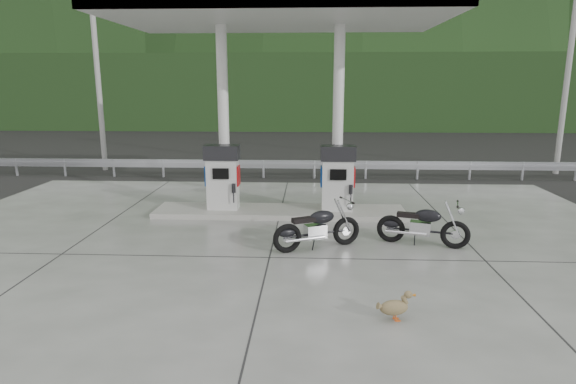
{
  "coord_description": "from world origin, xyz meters",
  "views": [
    {
      "loc": [
        0.84,
        -10.59,
        3.59
      ],
      "look_at": [
        0.3,
        1.0,
        1.0
      ],
      "focal_mm": 30.0,
      "sensor_mm": 36.0,
      "label": 1
    }
  ],
  "objects_px": {
    "motorcycle_left": "(317,228)",
    "motorcycle_right": "(423,226)",
    "duck": "(394,308)",
    "gas_pump_right": "(338,178)",
    "gas_pump_left": "(223,177)"
  },
  "relations": [
    {
      "from": "gas_pump_right",
      "to": "duck",
      "type": "height_order",
      "value": "gas_pump_right"
    },
    {
      "from": "gas_pump_left",
      "to": "duck",
      "type": "height_order",
      "value": "gas_pump_left"
    },
    {
      "from": "motorcycle_left",
      "to": "duck",
      "type": "relative_size",
      "value": 3.52
    },
    {
      "from": "motorcycle_left",
      "to": "motorcycle_right",
      "type": "height_order",
      "value": "motorcycle_left"
    },
    {
      "from": "motorcycle_left",
      "to": "motorcycle_right",
      "type": "bearing_deg",
      "value": -16.36
    },
    {
      "from": "motorcycle_left",
      "to": "duck",
      "type": "xyz_separation_m",
      "value": [
        1.14,
        -3.31,
        -0.26
      ]
    },
    {
      "from": "motorcycle_left",
      "to": "gas_pump_left",
      "type": "bearing_deg",
      "value": 108.04
    },
    {
      "from": "gas_pump_left",
      "to": "gas_pump_right",
      "type": "height_order",
      "value": "same"
    },
    {
      "from": "gas_pump_left",
      "to": "motorcycle_left",
      "type": "relative_size",
      "value": 0.92
    },
    {
      "from": "motorcycle_right",
      "to": "duck",
      "type": "bearing_deg",
      "value": -92.26
    },
    {
      "from": "gas_pump_right",
      "to": "motorcycle_right",
      "type": "bearing_deg",
      "value": -54.36
    },
    {
      "from": "gas_pump_right",
      "to": "motorcycle_left",
      "type": "relative_size",
      "value": 0.92
    },
    {
      "from": "gas_pump_left",
      "to": "duck",
      "type": "distance_m",
      "value": 7.27
    },
    {
      "from": "gas_pump_left",
      "to": "gas_pump_right",
      "type": "bearing_deg",
      "value": 0.0
    },
    {
      "from": "motorcycle_left",
      "to": "motorcycle_right",
      "type": "xyz_separation_m",
      "value": [
        2.38,
        0.34,
        -0.01
      ]
    }
  ]
}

